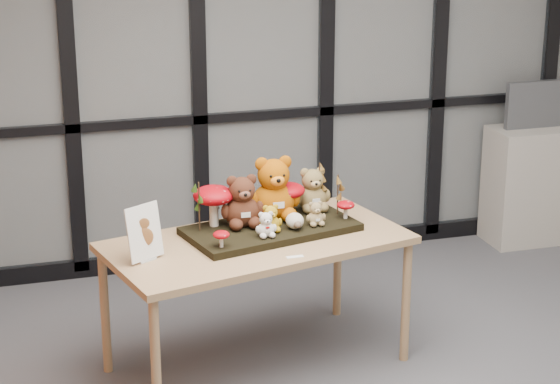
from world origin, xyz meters
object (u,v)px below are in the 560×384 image
object	(u,v)px
display_table	(257,251)
diorama_tray	(271,229)
mushroom_front_left	(221,238)
bear_pooh_yellow	(273,184)
cabinet	(532,185)
bear_white_bow	(266,223)
bear_brown_medium	(242,198)
sign_holder	(144,235)
bear_small_yellow	(271,216)
mushroom_front_right	(346,209)
bear_tan_back	(312,187)
monitor	(537,104)
plush_cream_hedgehog	(295,220)
bear_beige_small	(316,212)
mushroom_back_right	(288,197)
mushroom_back_left	(214,204)

from	to	relation	value
display_table	diorama_tray	xyz separation A→B (m)	(0.10, 0.09, 0.09)
display_table	diorama_tray	world-z (taller)	diorama_tray
display_table	mushroom_front_left	xyz separation A→B (m)	(-0.23, -0.16, 0.15)
bear_pooh_yellow	cabinet	size ratio (longest dim) A/B	0.46
display_table	bear_white_bow	size ratio (longest dim) A/B	11.45
bear_brown_medium	sign_holder	size ratio (longest dim) A/B	1.08
diorama_tray	bear_small_yellow	distance (m)	0.13
bear_white_bow	diorama_tray	bearing A→B (deg)	52.06
bear_small_yellow	mushroom_front_right	size ratio (longest dim) A/B	1.46
bear_white_bow	cabinet	size ratio (longest dim) A/B	0.18
bear_white_bow	cabinet	xyz separation A→B (m)	(2.44, 1.42, -0.44)
bear_tan_back	mushroom_front_left	world-z (taller)	bear_tan_back
bear_small_yellow	sign_holder	size ratio (longest dim) A/B	0.56
diorama_tray	bear_white_bow	xyz separation A→B (m)	(-0.07, -0.15, 0.10)
monitor	display_table	bearing A→B (deg)	-150.97
bear_tan_back	cabinet	world-z (taller)	bear_tan_back
diorama_tray	bear_small_yellow	bearing A→B (deg)	-119.49
bear_pooh_yellow	plush_cream_hedgehog	world-z (taller)	bear_pooh_yellow
bear_tan_back	bear_beige_small	size ratio (longest dim) A/B	1.86
mushroom_front_right	cabinet	world-z (taller)	mushroom_front_right
bear_tan_back	mushroom_back_right	world-z (taller)	bear_tan_back
display_table	bear_beige_small	xyz separation A→B (m)	(0.35, 0.03, 0.18)
bear_pooh_yellow	bear_tan_back	size ratio (longest dim) A/B	1.43
bear_small_yellow	bear_beige_small	bearing A→B (deg)	-8.43
bear_tan_back	mushroom_back_right	size ratio (longest dim) A/B	1.33
diorama_tray	mushroom_front_right	xyz separation A→B (m)	(0.44, -0.00, 0.08)
plush_cream_hedgehog	mushroom_front_left	distance (m)	0.48
display_table	mushroom_front_left	size ratio (longest dim) A/B	18.11
cabinet	monitor	size ratio (longest dim) A/B	1.79
bear_brown_medium	mushroom_front_right	xyz separation A→B (m)	(0.59, -0.05, -0.10)
bear_tan_back	mushroom_front_left	bearing A→B (deg)	-158.96
bear_beige_small	mushroom_back_right	distance (m)	0.22
bear_small_yellow	mushroom_back_left	bearing A→B (deg)	135.51
display_table	mushroom_front_right	distance (m)	0.57
sign_holder	diorama_tray	bearing A→B (deg)	-13.27
mushroom_back_left	sign_holder	xyz separation A→B (m)	(-0.43, -0.30, -0.03)
mushroom_back_right	monitor	distance (m)	2.51
bear_tan_back	sign_holder	distance (m)	1.11
mushroom_back_left	cabinet	distance (m)	2.96
bear_beige_small	bear_pooh_yellow	bearing A→B (deg)	124.52
display_table	monitor	xyz separation A→B (m)	(2.48, 1.37, 0.35)
bear_white_bow	bear_beige_small	distance (m)	0.33
mushroom_back_right	bear_small_yellow	bearing A→B (deg)	-127.13
bear_tan_back	plush_cream_hedgehog	distance (m)	0.35
bear_brown_medium	mushroom_back_right	size ratio (longest dim) A/B	1.53
bear_pooh_yellow	bear_beige_small	distance (m)	0.29
monitor	mushroom_back_left	bearing A→B (deg)	-155.81
bear_white_bow	mushroom_front_right	xyz separation A→B (m)	(0.51, 0.15, -0.02)
mushroom_back_right	monitor	world-z (taller)	monitor
diorama_tray	mushroom_front_left	size ratio (longest dim) A/B	9.57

